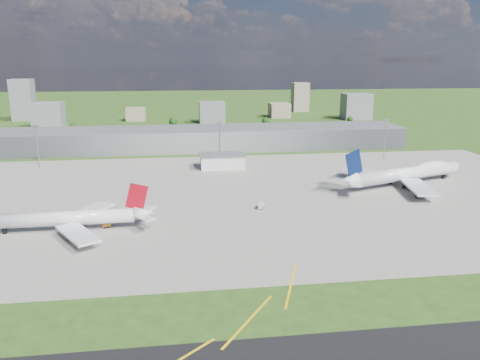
{
  "coord_description": "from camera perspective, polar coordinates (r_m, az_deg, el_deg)",
  "views": [
    {
      "loc": [
        -16.31,
        -175.83,
        63.48
      ],
      "look_at": [
        12.08,
        34.35,
        9.0
      ],
      "focal_mm": 35.0,
      "sensor_mm": 36.0,
      "label": 1
    }
  ],
  "objects": [
    {
      "name": "bldg_ce",
      "position": [
        541.39,
        4.81,
        8.48
      ],
      "size": [
        22.0,
        24.0,
        16.0
      ],
      "primitive_type": "cube",
      "color": "gray",
      "rests_on": "ground"
    },
    {
      "name": "tree_far_e",
      "position": [
        496.92,
        13.25,
        7.21
      ],
      "size": [
        6.3,
        6.3,
        7.7
      ],
      "color": "#382314",
      "rests_on": "ground"
    },
    {
      "name": "ground",
      "position": [
        332.36,
        -4.75,
        3.35
      ],
      "size": [
        1400.0,
        1400.0,
        0.0
      ],
      "primitive_type": "plane",
      "color": "#2B4A17",
      "rests_on": "ground"
    },
    {
      "name": "bldg_w",
      "position": [
        494.33,
        -22.33,
        7.36
      ],
      "size": [
        28.0,
        22.0,
        24.0
      ],
      "primitive_type": "cube",
      "color": "slate",
      "rests_on": "ground"
    },
    {
      "name": "tree_c",
      "position": [
        459.48,
        -8.16,
        7.06
      ],
      "size": [
        8.1,
        8.1,
        9.9
      ],
      "color": "#382314",
      "rests_on": "ground"
    },
    {
      "name": "mast_west",
      "position": [
        306.07,
        -23.55,
        4.61
      ],
      "size": [
        3.5,
        2.0,
        25.9
      ],
      "color": "gray",
      "rests_on": "ground"
    },
    {
      "name": "tree_e",
      "position": [
        462.66,
        3.14,
        7.19
      ],
      "size": [
        7.65,
        7.65,
        9.35
      ],
      "color": "#382314",
      "rests_on": "ground"
    },
    {
      "name": "bldg_tall_w",
      "position": [
        561.81,
        -24.93,
        8.86
      ],
      "size": [
        22.0,
        20.0,
        44.0
      ],
      "primitive_type": "cube",
      "color": "slate",
      "rests_on": "ground"
    },
    {
      "name": "mast_east",
      "position": [
        324.44,
        17.32,
        5.65
      ],
      "size": [
        3.5,
        2.0,
        25.9
      ],
      "color": "gray",
      "rests_on": "ground"
    },
    {
      "name": "apron",
      "position": [
        226.5,
        -0.71,
        -1.86
      ],
      "size": [
        360.0,
        190.0,
        0.08
      ],
      "primitive_type": "cube",
      "color": "gray",
      "rests_on": "ground"
    },
    {
      "name": "van_white_far",
      "position": [
        255.76,
        19.73,
        -0.56
      ],
      "size": [
        4.79,
        3.17,
        2.3
      ],
      "rotation": [
        0.0,
        0.0,
        0.28
      ],
      "color": "white",
      "rests_on": "ground"
    },
    {
      "name": "bldg_c",
      "position": [
        490.0,
        -3.44,
        8.23
      ],
      "size": [
        26.0,
        20.0,
        22.0
      ],
      "primitive_type": "cube",
      "color": "slate",
      "rests_on": "ground"
    },
    {
      "name": "airliner_blue_quad",
      "position": [
        259.15,
        19.72,
        0.75
      ],
      "size": [
        80.98,
        61.96,
        21.82
      ],
      "rotation": [
        0.0,
        0.0,
        0.33
      ],
      "color": "white",
      "rests_on": "ground"
    },
    {
      "name": "ops_building",
      "position": [
        283.4,
        -2.2,
        2.28
      ],
      "size": [
        26.0,
        16.0,
        8.0
      ],
      "primitive_type": "cube",
      "color": "silver",
      "rests_on": "ground"
    },
    {
      "name": "tug_yellow",
      "position": [
        190.45,
        -15.93,
        -5.37
      ],
      "size": [
        3.34,
        2.27,
        1.58
      ],
      "rotation": [
        0.0,
        0.0,
        0.17
      ],
      "color": "#CA7D0B",
      "rests_on": "ground"
    },
    {
      "name": "mast_center",
      "position": [
        295.58,
        -2.51,
        5.48
      ],
      "size": [
        3.5,
        2.0,
        25.9
      ],
      "color": "gray",
      "rests_on": "ground"
    },
    {
      "name": "terminal",
      "position": [
        345.78,
        -4.91,
        5.04
      ],
      "size": [
        300.0,
        42.0,
        15.0
      ],
      "primitive_type": "cube",
      "color": "gray",
      "rests_on": "ground"
    },
    {
      "name": "airliner_red_twin",
      "position": [
        190.27,
        -20.1,
        -4.47
      ],
      "size": [
        65.66,
        51.29,
        18.05
      ],
      "rotation": [
        0.0,
        0.0,
        3.16
      ],
      "color": "white",
      "rests_on": "ground"
    },
    {
      "name": "tree_w",
      "position": [
        454.47,
        -19.64,
        6.16
      ],
      "size": [
        6.75,
        6.75,
        8.25
      ],
      "color": "#382314",
      "rests_on": "ground"
    },
    {
      "name": "bldg_cw",
      "position": [
        520.75,
        -12.58,
        7.84
      ],
      "size": [
        20.0,
        18.0,
        14.0
      ],
      "primitive_type": "cube",
      "color": "gray",
      "rests_on": "ground"
    },
    {
      "name": "bldg_e",
      "position": [
        535.57,
        14.01,
        8.68
      ],
      "size": [
        30.0,
        22.0,
        28.0
      ],
      "primitive_type": "cube",
      "color": "slate",
      "rests_on": "ground"
    },
    {
      "name": "van_white_near",
      "position": [
        206.31,
        2.6,
        -3.17
      ],
      "size": [
        3.62,
        5.16,
        2.43
      ],
      "rotation": [
        0.0,
        0.0,
        1.21
      ],
      "color": "silver",
      "rests_on": "ground"
    },
    {
      "name": "bldg_tall_e",
      "position": [
        608.03,
        7.34,
        10.0
      ],
      "size": [
        20.0,
        18.0,
        36.0
      ],
      "primitive_type": "cube",
      "color": "gray",
      "rests_on": "ground"
    }
  ]
}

